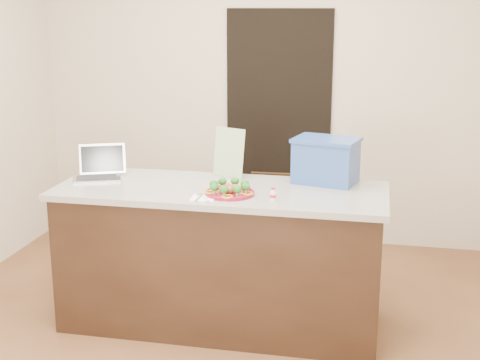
% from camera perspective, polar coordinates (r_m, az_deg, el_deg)
% --- Properties ---
extents(ground, '(4.00, 4.00, 0.00)m').
position_cam_1_polar(ground, '(4.28, -2.39, -13.54)').
color(ground, brown).
rests_on(ground, ground).
extents(room_shell, '(4.00, 4.00, 4.00)m').
position_cam_1_polar(room_shell, '(3.79, -2.65, 8.58)').
color(room_shell, white).
rests_on(room_shell, ground).
extents(doorway, '(0.90, 0.02, 2.00)m').
position_cam_1_polar(doorway, '(5.78, 3.28, 4.49)').
color(doorway, black).
rests_on(doorway, ground).
extents(island, '(2.06, 0.76, 0.92)m').
position_cam_1_polar(island, '(4.30, -1.64, -6.57)').
color(island, black).
rests_on(island, ground).
extents(plate, '(0.30, 0.30, 0.02)m').
position_cam_1_polar(plate, '(4.01, -0.89, -1.09)').
color(plate, maroon).
rests_on(plate, island).
extents(meatballs, '(0.12, 0.11, 0.04)m').
position_cam_1_polar(meatballs, '(4.00, -0.93, -0.73)').
color(meatballs, brown).
rests_on(meatballs, plate).
extents(broccoli, '(0.25, 0.25, 0.04)m').
position_cam_1_polar(broccoli, '(4.00, -0.89, -0.45)').
color(broccoli, '#165115').
rests_on(broccoli, plate).
extents(pepper_rings, '(0.29, 0.29, 0.01)m').
position_cam_1_polar(pepper_rings, '(4.01, -0.89, -0.95)').
color(pepper_rings, gold).
rests_on(pepper_rings, plate).
extents(napkin, '(0.15, 0.15, 0.01)m').
position_cam_1_polar(napkin, '(3.94, -3.14, -1.53)').
color(napkin, white).
rests_on(napkin, island).
extents(fork, '(0.04, 0.17, 0.00)m').
position_cam_1_polar(fork, '(3.95, -3.38, -1.39)').
color(fork, '#B4B3B8').
rests_on(fork, napkin).
extents(knife, '(0.07, 0.19, 0.01)m').
position_cam_1_polar(knife, '(3.92, -2.79, -1.53)').
color(knife, silver).
rests_on(knife, napkin).
extents(yogurt_bottle, '(0.03, 0.03, 0.07)m').
position_cam_1_polar(yogurt_bottle, '(3.91, 2.83, -1.27)').
color(yogurt_bottle, white).
rests_on(yogurt_bottle, island).
extents(laptop, '(0.36, 0.34, 0.21)m').
position_cam_1_polar(laptop, '(4.50, -11.89, 0.94)').
color(laptop, '#A8A9AD').
rests_on(laptop, island).
extents(leaflet, '(0.23, 0.13, 0.32)m').
position_cam_1_polar(leaflet, '(4.40, -0.95, 2.35)').
color(leaflet, silver).
rests_on(leaflet, island).
extents(blue_box, '(0.45, 0.37, 0.29)m').
position_cam_1_polar(blue_box, '(4.29, 7.35, 1.68)').
color(blue_box, '#294B96').
rests_on(blue_box, island).
extents(chair, '(0.38, 0.38, 0.83)m').
position_cam_1_polar(chair, '(4.91, 2.88, -3.74)').
color(chair, '#341F0F').
rests_on(chair, ground).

